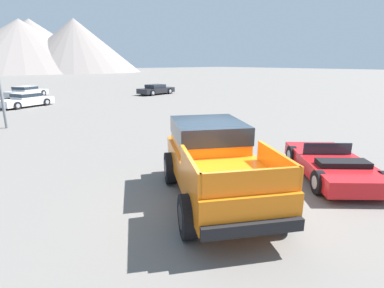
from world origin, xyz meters
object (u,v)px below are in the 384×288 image
(orange_pickup_truck, at_px, (214,157))
(parked_car_white, at_px, (26,100))
(parked_car_dark, at_px, (156,89))
(red_convertible_car, at_px, (332,165))
(parked_car_silver, at_px, (26,92))

(orange_pickup_truck, relative_size, parked_car_white, 1.20)
(parked_car_dark, bearing_deg, red_convertible_car, -31.36)
(red_convertible_car, bearing_deg, orange_pickup_truck, -159.01)
(red_convertible_car, relative_size, parked_car_silver, 0.92)
(parked_car_white, bearing_deg, parked_car_dark, -107.06)
(red_convertible_car, bearing_deg, parked_car_dark, 109.97)
(orange_pickup_truck, xyz_separation_m, red_convertible_car, (3.83, -1.40, -0.71))
(orange_pickup_truck, bearing_deg, parked_car_white, 118.93)
(red_convertible_car, distance_m, parked_car_white, 23.96)
(parked_car_white, xyz_separation_m, parked_car_silver, (1.57, 7.58, 0.01))
(parked_car_white, xyz_separation_m, parked_car_dark, (13.55, 1.35, 0.00))
(red_convertible_car, xyz_separation_m, parked_car_white, (-3.89, 23.65, 0.16))
(parked_car_dark, bearing_deg, orange_pickup_truck, -39.98)
(orange_pickup_truck, height_order, parked_car_dark, orange_pickup_truck)
(parked_car_white, distance_m, parked_car_dark, 13.62)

